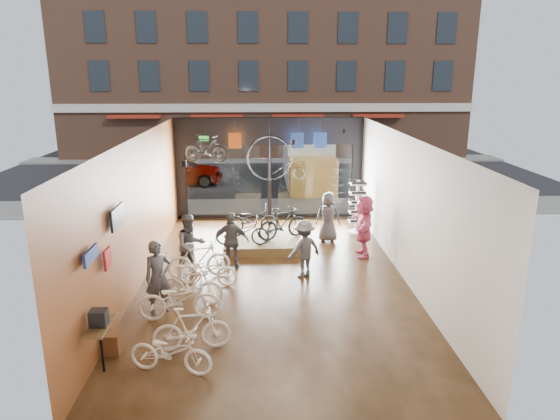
{
  "coord_description": "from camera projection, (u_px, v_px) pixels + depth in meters",
  "views": [
    {
      "loc": [
        -0.33,
        -12.53,
        5.35
      ],
      "look_at": [
        0.22,
        1.4,
        1.53
      ],
      "focal_mm": 32.0,
      "sensor_mm": 36.0,
      "label": 1
    }
  ],
  "objects": [
    {
      "name": "floor_bike_5",
      "position": [
        199.0,
        260.0,
        13.42
      ],
      "size": [
        1.75,
        0.8,
        1.01
      ],
      "primitive_type": "imported",
      "rotation": [
        0.0,
        0.0,
        1.77
      ],
      "color": "silver",
      "rests_on": "ground_plane"
    },
    {
      "name": "box_truck",
      "position": [
        309.0,
        162.0,
        23.84
      ],
      "size": [
        2.16,
        6.47,
        2.55
      ],
      "primitive_type": null,
      "color": "silver",
      "rests_on": "street_road"
    },
    {
      "name": "floor_bike_0",
      "position": [
        171.0,
        352.0,
        9.14
      ],
      "size": [
        1.68,
        0.9,
        0.84
      ],
      "primitive_type": "imported",
      "rotation": [
        0.0,
        0.0,
        1.34
      ],
      "color": "silver",
      "rests_on": "ground_plane"
    },
    {
      "name": "display_bike_mid",
      "position": [
        283.0,
        223.0,
        15.65
      ],
      "size": [
        1.74,
        1.19,
        1.03
      ],
      "primitive_type": "imported",
      "rotation": [
        0.0,
        0.0,
        2.03
      ],
      "color": "black",
      "rests_on": "display_platform"
    },
    {
      "name": "wall_left",
      "position": [
        137.0,
        212.0,
        12.87
      ],
      "size": [
        0.04,
        12.0,
        3.8
      ],
      "primitive_type": "cube",
      "color": "brown",
      "rests_on": "ground"
    },
    {
      "name": "hung_bike",
      "position": [
        206.0,
        148.0,
        16.69
      ],
      "size": [
        1.64,
        0.89,
        0.95
      ],
      "primitive_type": "imported",
      "rotation": [
        0.0,
        0.0,
        1.27
      ],
      "color": "black",
      "rests_on": "ceiling"
    },
    {
      "name": "opposite_building",
      "position": [
        264.0,
        47.0,
        32.37
      ],
      "size": [
        26.0,
        5.0,
        14.0
      ],
      "primitive_type": "cube",
      "color": "brown",
      "rests_on": "ground"
    },
    {
      "name": "wall_right",
      "position": [
        407.0,
        209.0,
        13.13
      ],
      "size": [
        0.04,
        12.0,
        3.8
      ],
      "primitive_type": "cube",
      "color": "beige",
      "rests_on": "ground"
    },
    {
      "name": "customer_3",
      "position": [
        304.0,
        249.0,
        13.38
      ],
      "size": [
        1.19,
        1.04,
        1.6
      ],
      "primitive_type": "imported",
      "rotation": [
        0.0,
        0.0,
        3.67
      ],
      "color": "#3F3F44",
      "rests_on": "ground_plane"
    },
    {
      "name": "customer_1",
      "position": [
        191.0,
        246.0,
        13.41
      ],
      "size": [
        1.07,
        1.0,
        1.74
      ],
      "primitive_type": "imported",
      "rotation": [
        0.0,
        0.0,
        0.54
      ],
      "color": "#3F3F44",
      "rests_on": "ground_plane"
    },
    {
      "name": "floor_bike_4",
      "position": [
        207.0,
        270.0,
        12.95
      ],
      "size": [
        1.67,
        0.83,
        0.84
      ],
      "primitive_type": "imported",
      "rotation": [
        0.0,
        0.0,
        1.39
      ],
      "color": "silver",
      "rests_on": "ground_plane"
    },
    {
      "name": "customer_0",
      "position": [
        158.0,
        277.0,
        11.37
      ],
      "size": [
        0.75,
        0.67,
        1.72
      ],
      "primitive_type": "imported",
      "rotation": [
        0.0,
        0.0,
        0.51
      ],
      "color": "#3F3F44",
      "rests_on": "ground_plane"
    },
    {
      "name": "jersey_right",
      "position": [
        320.0,
        140.0,
        17.77
      ],
      "size": [
        0.45,
        0.03,
        0.55
      ],
      "primitive_type": "cube",
      "color": "#1E3F99",
      "rests_on": "ceiling"
    },
    {
      "name": "ground_plane",
      "position": [
        274.0,
        279.0,
        13.51
      ],
      "size": [
        7.0,
        12.0,
        0.04
      ],
      "primitive_type": "cube",
      "color": "black",
      "rests_on": "ground"
    },
    {
      "name": "wall_merch",
      "position": [
        104.0,
        290.0,
        9.66
      ],
      "size": [
        0.4,
        2.4,
        2.6
      ],
      "primitive_type": null,
      "color": "navy",
      "rests_on": "wall_left"
    },
    {
      "name": "ceiling",
      "position": [
        273.0,
        137.0,
        12.49
      ],
      "size": [
        7.0,
        12.0,
        0.04
      ],
      "primitive_type": "cube",
      "color": "black",
      "rests_on": "ground"
    },
    {
      "name": "floor_bike_2",
      "position": [
        179.0,
        299.0,
        11.12
      ],
      "size": [
        1.87,
        0.73,
        0.97
      ],
      "primitive_type": "imported",
      "rotation": [
        0.0,
        0.0,
        1.62
      ],
      "color": "silver",
      "rests_on": "ground_plane"
    },
    {
      "name": "wall_back",
      "position": [
        285.0,
        321.0,
        7.2
      ],
      "size": [
        7.0,
        0.04,
        3.8
      ],
      "primitive_type": "cube",
      "color": "beige",
      "rests_on": "ground"
    },
    {
      "name": "exit_sign",
      "position": [
        204.0,
        138.0,
        18.27
      ],
      "size": [
        0.35,
        0.06,
        0.18
      ],
      "primitive_type": "cube",
      "color": "#198C26",
      "rests_on": "storefront"
    },
    {
      "name": "customer_5",
      "position": [
        364.0,
        226.0,
        14.93
      ],
      "size": [
        0.68,
        1.78,
        1.88
      ],
      "primitive_type": "imported",
      "rotation": [
        0.0,
        0.0,
        4.64
      ],
      "color": "#CC4C72",
      "rests_on": "ground_plane"
    },
    {
      "name": "customer_2",
      "position": [
        232.0,
        241.0,
        14.0
      ],
      "size": [
        0.99,
        0.51,
        1.63
      ],
      "primitive_type": "imported",
      "rotation": [
        0.0,
        0.0,
        3.03
      ],
      "color": "#3F3F44",
      "rests_on": "ground_plane"
    },
    {
      "name": "jersey_left",
      "position": [
        235.0,
        141.0,
        17.66
      ],
      "size": [
        0.45,
        0.03,
        0.55
      ],
      "primitive_type": "cube",
      "color": "#CC5919",
      "rests_on": "ceiling"
    },
    {
      "name": "display_bike_left",
      "position": [
        242.0,
        232.0,
        15.09
      ],
      "size": [
        1.64,
        0.6,
        0.86
      ],
      "primitive_type": "imported",
      "rotation": [
        0.0,
        0.0,
        1.55
      ],
      "color": "black",
      "rests_on": "display_platform"
    },
    {
      "name": "penny_farthing",
      "position": [
        279.0,
        160.0,
        17.09
      ],
      "size": [
        1.94,
        0.06,
        1.55
      ],
      "primitive_type": null,
      "color": "black",
      "rests_on": "ceiling"
    },
    {
      "name": "sunglasses_rack",
      "position": [
        357.0,
        207.0,
        16.97
      ],
      "size": [
        0.63,
        0.55,
        1.89
      ],
      "primitive_type": null,
      "rotation": [
        0.0,
        0.0,
        0.18
      ],
      "color": "white",
      "rests_on": "ground_plane"
    },
    {
      "name": "jersey_mid",
      "position": [
        297.0,
        140.0,
        17.74
      ],
      "size": [
        0.45,
        0.03,
        0.55
      ],
      "primitive_type": "cube",
      "color": "#1E3F99",
      "rests_on": "ceiling"
    },
    {
      "name": "street_car",
      "position": [
        177.0,
        169.0,
        24.69
      ],
      "size": [
        4.45,
        1.79,
        1.51
      ],
      "primitive_type": "imported",
      "rotation": [
        0.0,
        0.0,
        1.57
      ],
      "color": "gray",
      "rests_on": "street_road"
    },
    {
      "name": "street_road",
      "position": [
        267.0,
        172.0,
        27.96
      ],
      "size": [
        30.0,
        18.0,
        0.02
      ],
      "primitive_type": "cube",
      "color": "black",
      "rests_on": "ground"
    },
    {
      "name": "display_platform",
      "position": [
        263.0,
        244.0,
        15.77
      ],
      "size": [
        2.4,
        1.8,
        0.3
      ],
      "primitive_type": "cube",
      "color": "#50381D",
      "rests_on": "ground_plane"
    },
    {
      "name": "floor_bike_3",
      "position": [
        192.0,
        285.0,
        11.9
      ],
      "size": [
        1.64,
        0.85,
        0.95
      ],
      "primitive_type": "imported",
      "rotation": [
        0.0,
        0.0,
        1.3
      ],
      "color": "silver",
      "rests_on": "ground_plane"
    },
    {
      "name": "floor_bike_1",
      "position": [
        192.0,
        329.0,
        9.88
      ],
      "size": [
        1.6,
        0.64,
        0.93
      ],
      "primitive_type": "imported",
      "rotation": [
        0.0,
        0.0,
        1.71
      ],
      "color": "silver",
      "rests_on": "ground_plane"
    },
    {
      "name": "storefront",
      "position": [
        269.0,
        168.0,
        18.78
      ],
      "size": [
        7.0,
        0.26,
        3.8
      ],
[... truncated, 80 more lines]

